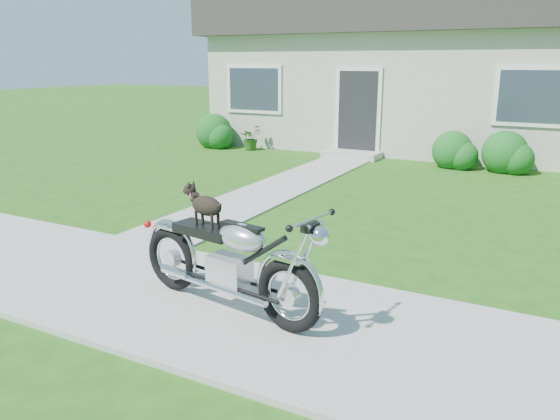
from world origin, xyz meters
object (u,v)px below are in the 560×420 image
object	(u,v)px
house	(447,68)
potted_plant_left	(251,138)
potted_plant_right	(497,153)
motorcycle_with_dog	(228,259)

from	to	relation	value
house	potted_plant_left	distance (m)	5.85
potted_plant_left	potted_plant_right	distance (m)	6.26
potted_plant_left	motorcycle_with_dog	size ratio (longest dim) A/B	0.30
potted_plant_right	house	bearing A→B (deg)	118.74
house	potted_plant_left	world-z (taller)	house
house	motorcycle_with_dog	bearing A→B (deg)	-87.34
house	motorcycle_with_dog	world-z (taller)	house
potted_plant_left	potted_plant_right	world-z (taller)	potted_plant_right
potted_plant_right	motorcycle_with_dog	size ratio (longest dim) A/B	0.36
motorcycle_with_dog	house	bearing A→B (deg)	102.52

